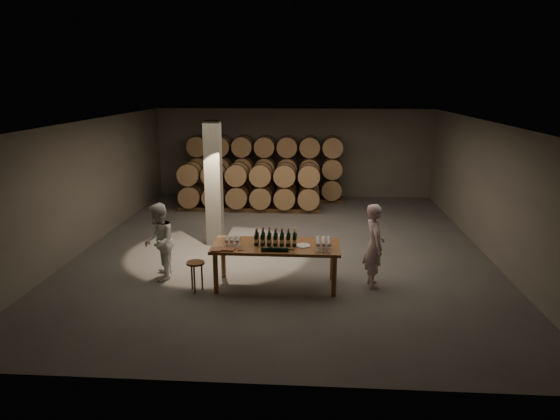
# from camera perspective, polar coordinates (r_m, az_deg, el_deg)

# --- Properties ---
(room) EXTENTS (12.00, 12.00, 12.00)m
(room) POSITION_cam_1_polar(r_m,az_deg,el_deg) (12.87, -7.58, 2.98)
(room) COLOR #55524F
(room) RESTS_ON ground
(tasting_table) EXTENTS (2.60, 1.10, 0.90)m
(tasting_table) POSITION_cam_1_polar(r_m,az_deg,el_deg) (10.25, -0.46, -4.55)
(tasting_table) COLOR brown
(tasting_table) RESTS_ON ground
(barrel_stack_back) EXTENTS (5.48, 0.95, 2.31)m
(barrel_stack_back) POSITION_cam_1_polar(r_m,az_deg,el_deg) (17.69, -1.68, 4.89)
(barrel_stack_back) COLOR brown
(barrel_stack_back) RESTS_ON ground
(barrel_stack_front) EXTENTS (4.70, 0.95, 1.57)m
(barrel_stack_front) POSITION_cam_1_polar(r_m,az_deg,el_deg) (16.43, -3.50, 2.82)
(barrel_stack_front) COLOR brown
(barrel_stack_front) RESTS_ON ground
(bottle_cluster) EXTENTS (0.87, 0.24, 0.34)m
(bottle_cluster) POSITION_cam_1_polar(r_m,az_deg,el_deg) (10.17, -0.51, -3.36)
(bottle_cluster) COLOR black
(bottle_cluster) RESTS_ON tasting_table
(lying_bottles) EXTENTS (0.64, 0.09, 0.09)m
(lying_bottles) POSITION_cam_1_polar(r_m,az_deg,el_deg) (9.81, -0.54, -4.52)
(lying_bottles) COLOR black
(lying_bottles) RESTS_ON tasting_table
(glass_cluster_left) EXTENTS (0.30, 0.30, 0.17)m
(glass_cluster_left) POSITION_cam_1_polar(r_m,az_deg,el_deg) (10.18, -5.42, -3.41)
(glass_cluster_left) COLOR silver
(glass_cluster_left) RESTS_ON tasting_table
(glass_cluster_right) EXTENTS (0.31, 0.53, 0.19)m
(glass_cluster_right) POSITION_cam_1_polar(r_m,az_deg,el_deg) (10.01, 4.99, -3.62)
(glass_cluster_right) COLOR silver
(glass_cluster_right) RESTS_ON tasting_table
(plate) EXTENTS (0.30, 0.30, 0.02)m
(plate) POSITION_cam_1_polar(r_m,az_deg,el_deg) (10.15, 2.63, -4.08)
(plate) COLOR white
(plate) RESTS_ON tasting_table
(notebook_near) EXTENTS (0.26, 0.22, 0.03)m
(notebook_near) POSITION_cam_1_polar(r_m,az_deg,el_deg) (9.96, -5.91, -4.49)
(notebook_near) COLOR #935635
(notebook_near) RESTS_ON tasting_table
(notebook_corner) EXTENTS (0.26, 0.31, 0.02)m
(notebook_corner) POSITION_cam_1_polar(r_m,az_deg,el_deg) (10.00, -7.32, -4.46)
(notebook_corner) COLOR #935635
(notebook_corner) RESTS_ON tasting_table
(pen) EXTENTS (0.13, 0.02, 0.01)m
(pen) POSITION_cam_1_polar(r_m,az_deg,el_deg) (9.89, -4.46, -4.64)
(pen) COLOR black
(pen) RESTS_ON tasting_table
(stool) EXTENTS (0.37, 0.37, 0.61)m
(stool) POSITION_cam_1_polar(r_m,az_deg,el_deg) (10.28, -9.62, -6.46)
(stool) COLOR brown
(stool) RESTS_ON ground
(person_man) EXTENTS (0.51, 0.70, 1.76)m
(person_man) POSITION_cam_1_polar(r_m,az_deg,el_deg) (10.42, 10.72, -4.02)
(person_man) COLOR silver
(person_man) RESTS_ON ground
(person_woman) EXTENTS (0.78, 0.92, 1.66)m
(person_woman) POSITION_cam_1_polar(r_m,az_deg,el_deg) (10.92, -13.68, -3.56)
(person_woman) COLOR white
(person_woman) RESTS_ON ground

